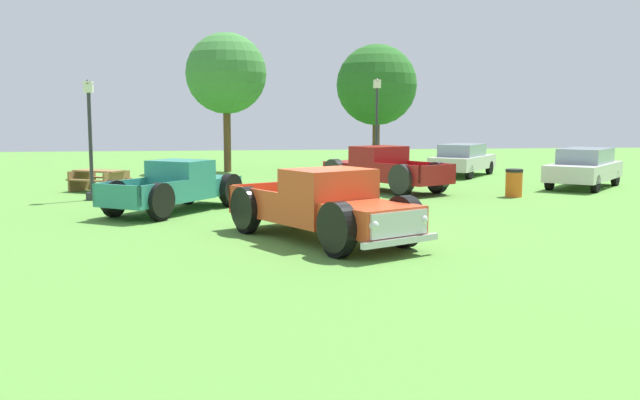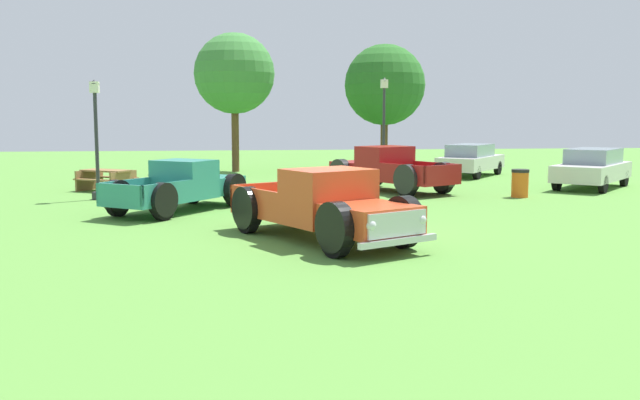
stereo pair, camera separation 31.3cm
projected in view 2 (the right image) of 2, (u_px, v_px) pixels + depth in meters
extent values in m
plane|color=#548C38|center=(338.00, 233.00, 16.68)|extent=(80.00, 80.00, 0.00)
cube|color=#D14723|center=(371.00, 219.00, 14.15)|extent=(2.15, 2.15, 0.58)
cube|color=silver|center=(397.00, 224.00, 13.49)|extent=(1.30, 0.73, 0.49)
sphere|color=silver|center=(421.00, 220.00, 13.87)|extent=(0.21, 0.21, 0.21)
sphere|color=silver|center=(371.00, 225.00, 13.14)|extent=(0.21, 0.21, 0.21)
cube|color=#D14723|center=(328.00, 197.00, 15.32)|extent=(2.20, 2.03, 1.21)
cube|color=#8C9EA8|center=(346.00, 187.00, 14.76)|extent=(1.36, 0.75, 0.53)
cube|color=#D14723|center=(285.00, 212.00, 16.84)|extent=(2.59, 2.78, 0.11)
cube|color=#D14723|center=(314.00, 196.00, 17.28)|extent=(1.11, 1.99, 0.58)
cube|color=#D14723|center=(254.00, 201.00, 16.32)|extent=(1.11, 1.99, 0.58)
cube|color=#D14723|center=(262.00, 194.00, 17.67)|extent=(1.59, 0.90, 0.58)
cylinder|color=black|center=(404.00, 229.00, 14.69)|extent=(0.58, 0.82, 0.80)
cylinder|color=#B7B7BC|center=(404.00, 229.00, 14.70)|extent=(0.37, 0.40, 0.32)
cylinder|color=black|center=(404.00, 220.00, 14.67)|extent=(0.73, 1.03, 1.01)
cylinder|color=black|center=(335.00, 238.00, 13.69)|extent=(0.58, 0.82, 0.80)
cylinder|color=#B7B7BC|center=(335.00, 238.00, 13.68)|extent=(0.37, 0.40, 0.32)
cylinder|color=black|center=(335.00, 227.00, 13.66)|extent=(0.73, 1.03, 1.01)
cylinder|color=black|center=(309.00, 211.00, 17.56)|extent=(0.58, 0.82, 0.80)
cylinder|color=#B7B7BC|center=(310.00, 211.00, 17.57)|extent=(0.37, 0.40, 0.32)
cylinder|color=black|center=(309.00, 203.00, 17.54)|extent=(0.73, 1.03, 1.01)
cylinder|color=black|center=(247.00, 216.00, 16.56)|extent=(0.58, 0.82, 0.80)
cylinder|color=#B7B7BC|center=(247.00, 216.00, 16.55)|extent=(0.37, 0.40, 0.32)
cylinder|color=black|center=(247.00, 208.00, 16.53)|extent=(0.73, 1.03, 1.01)
cube|color=silver|center=(399.00, 241.00, 13.50)|extent=(1.75, 0.99, 0.13)
cube|color=#2D8475|center=(213.00, 185.00, 21.70)|extent=(2.03, 2.03, 0.53)
cube|color=silver|center=(227.00, 183.00, 22.35)|extent=(1.11, 0.81, 0.45)
sphere|color=silver|center=(212.00, 181.00, 22.61)|extent=(0.19, 0.19, 0.19)
sphere|color=silver|center=(242.00, 183.00, 22.05)|extent=(0.19, 0.19, 0.19)
cube|color=#2D8475|center=(185.00, 179.00, 20.49)|extent=(2.04, 1.96, 1.11)
cube|color=#8C9EA8|center=(197.00, 169.00, 20.98)|extent=(1.16, 0.84, 0.49)
cube|color=#2D8475|center=(146.00, 202.00, 19.12)|extent=(2.49, 2.58, 0.10)
cube|color=#2D8475|center=(125.00, 189.00, 19.45)|extent=(1.24, 1.69, 0.53)
cube|color=#2D8475|center=(168.00, 192.00, 18.72)|extent=(1.24, 1.69, 0.53)
cube|color=#2D8475|center=(120.00, 194.00, 18.24)|extent=(1.36, 1.00, 0.53)
cylinder|color=black|center=(192.00, 192.00, 22.12)|extent=(0.60, 0.72, 0.73)
cylinder|color=#B7B7BC|center=(192.00, 192.00, 22.12)|extent=(0.36, 0.37, 0.29)
cylinder|color=black|center=(192.00, 186.00, 22.10)|extent=(0.76, 0.91, 0.93)
cylinder|color=black|center=(235.00, 195.00, 21.35)|extent=(0.60, 0.72, 0.73)
cylinder|color=#B7B7BC|center=(235.00, 195.00, 21.35)|extent=(0.36, 0.37, 0.29)
cylinder|color=black|center=(234.00, 189.00, 21.33)|extent=(0.76, 0.91, 0.93)
cylinder|color=black|center=(118.00, 203.00, 19.30)|extent=(0.60, 0.72, 0.73)
cylinder|color=#B7B7BC|center=(117.00, 203.00, 19.31)|extent=(0.36, 0.37, 0.29)
cylinder|color=black|center=(117.00, 197.00, 19.28)|extent=(0.76, 0.91, 0.93)
cylinder|color=black|center=(163.00, 207.00, 18.53)|extent=(0.60, 0.72, 0.73)
cylinder|color=#B7B7BC|center=(163.00, 207.00, 18.53)|extent=(0.36, 0.37, 0.29)
cylinder|color=black|center=(163.00, 200.00, 18.51)|extent=(0.76, 0.91, 0.93)
cube|color=silver|center=(228.00, 192.00, 22.42)|extent=(1.49, 1.10, 0.12)
cube|color=maroon|center=(358.00, 169.00, 27.18)|extent=(2.21, 2.21, 0.59)
cube|color=silver|center=(345.00, 168.00, 27.83)|extent=(1.29, 0.80, 0.49)
sphere|color=silver|center=(332.00, 168.00, 27.42)|extent=(0.21, 0.21, 0.21)
sphere|color=silver|center=(358.00, 166.00, 28.20)|extent=(0.21, 0.21, 0.21)
cube|color=maroon|center=(385.00, 163.00, 25.96)|extent=(2.24, 2.10, 1.23)
cube|color=#8C9EA8|center=(373.00, 155.00, 26.44)|extent=(1.35, 0.82, 0.54)
cube|color=maroon|center=(420.00, 182.00, 24.60)|extent=(2.68, 2.84, 0.11)
cube|color=maroon|center=(402.00, 173.00, 24.04)|extent=(1.21, 1.98, 0.59)
cube|color=maroon|center=(437.00, 171.00, 25.07)|extent=(1.21, 1.98, 0.59)
cube|color=maroon|center=(443.00, 174.00, 23.70)|extent=(1.58, 0.98, 0.59)
cylinder|color=black|center=(340.00, 178.00, 26.68)|extent=(0.61, 0.82, 0.81)
cylinder|color=#B7B7BC|center=(340.00, 178.00, 26.67)|extent=(0.39, 0.41, 0.32)
cylinder|color=black|center=(340.00, 172.00, 26.65)|extent=(0.78, 1.04, 1.03)
cylinder|color=black|center=(376.00, 175.00, 27.76)|extent=(0.61, 0.82, 0.81)
cylinder|color=#B7B7BC|center=(376.00, 175.00, 27.76)|extent=(0.39, 0.41, 0.32)
cylinder|color=black|center=(376.00, 170.00, 27.73)|extent=(0.78, 1.04, 1.03)
cylinder|color=black|center=(407.00, 185.00, 23.85)|extent=(0.61, 0.82, 0.81)
cylinder|color=#B7B7BC|center=(406.00, 185.00, 23.84)|extent=(0.39, 0.41, 0.32)
cylinder|color=black|center=(407.00, 179.00, 23.83)|extent=(0.78, 1.04, 1.03)
cylinder|color=black|center=(443.00, 182.00, 24.93)|extent=(0.61, 0.82, 0.81)
cylinder|color=#B7B7BC|center=(443.00, 182.00, 24.94)|extent=(0.39, 0.41, 0.32)
cylinder|color=black|center=(443.00, 176.00, 24.91)|extent=(0.78, 1.04, 1.03)
cube|color=silver|center=(344.00, 176.00, 27.91)|extent=(1.74, 1.08, 0.13)
cube|color=silver|center=(592.00, 172.00, 26.70)|extent=(4.44, 4.56, 0.62)
cube|color=#7F939E|center=(594.00, 156.00, 26.75)|extent=(2.86, 2.91, 0.56)
cylinder|color=black|center=(603.00, 184.00, 25.03)|extent=(0.60, 0.62, 0.66)
cylinder|color=black|center=(557.00, 182.00, 25.99)|extent=(0.60, 0.62, 0.66)
cylinder|color=black|center=(624.00, 178.00, 27.49)|extent=(0.60, 0.62, 0.66)
cylinder|color=black|center=(581.00, 176.00, 28.45)|extent=(0.60, 0.62, 0.66)
cube|color=silver|center=(471.00, 163.00, 32.09)|extent=(4.12, 4.55, 0.60)
cube|color=#7F939E|center=(470.00, 150.00, 31.89)|extent=(2.70, 2.86, 0.55)
cylinder|color=black|center=(465.00, 167.00, 33.80)|extent=(0.55, 0.62, 0.64)
cylinder|color=black|center=(498.00, 168.00, 32.98)|extent=(0.55, 0.62, 0.64)
cylinder|color=black|center=(442.00, 171.00, 31.27)|extent=(0.55, 0.62, 0.64)
cylinder|color=black|center=(477.00, 172.00, 30.45)|extent=(0.55, 0.62, 0.64)
cube|color=#2D2D33|center=(99.00, 196.00, 23.22)|extent=(0.36, 0.36, 0.25)
cylinder|color=#2D2D33|center=(97.00, 143.00, 23.01)|extent=(0.12, 0.12, 3.24)
cube|color=#F2EACC|center=(94.00, 87.00, 22.80)|extent=(0.28, 0.28, 0.36)
cone|color=#2D2D33|center=(94.00, 82.00, 22.77)|extent=(0.32, 0.32, 0.14)
cube|color=#2D2D33|center=(383.00, 177.00, 30.50)|extent=(0.36, 0.36, 0.25)
cylinder|color=#2D2D33|center=(384.00, 131.00, 30.27)|extent=(0.12, 0.12, 3.68)
cube|color=#F2EACC|center=(384.00, 84.00, 30.03)|extent=(0.28, 0.28, 0.36)
cone|color=#2D2D33|center=(384.00, 80.00, 30.01)|extent=(0.32, 0.32, 0.14)
cube|color=olive|center=(106.00, 171.00, 25.81)|extent=(1.95, 1.62, 0.06)
cube|color=olive|center=(117.00, 177.00, 26.39)|extent=(1.68, 1.18, 0.05)
cube|color=olive|center=(95.00, 180.00, 25.31)|extent=(1.68, 1.18, 0.05)
cube|color=olive|center=(123.00, 182.00, 25.53)|extent=(0.80, 1.24, 0.75)
cube|color=olive|center=(89.00, 180.00, 26.19)|extent=(0.80, 1.24, 0.75)
cylinder|color=orange|center=(520.00, 185.00, 23.82)|extent=(0.56, 0.56, 0.85)
cylinder|color=black|center=(520.00, 171.00, 23.76)|extent=(0.59, 0.59, 0.10)
cylinder|color=brown|center=(235.00, 138.00, 34.55)|extent=(0.36, 0.36, 3.32)
sphere|color=#3D7F38|center=(234.00, 73.00, 34.17)|extent=(3.92, 3.92, 3.92)
cylinder|color=brown|center=(384.00, 143.00, 35.02)|extent=(0.36, 0.36, 2.77)
sphere|color=#286623|center=(385.00, 85.00, 34.67)|extent=(3.98, 3.98, 3.98)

